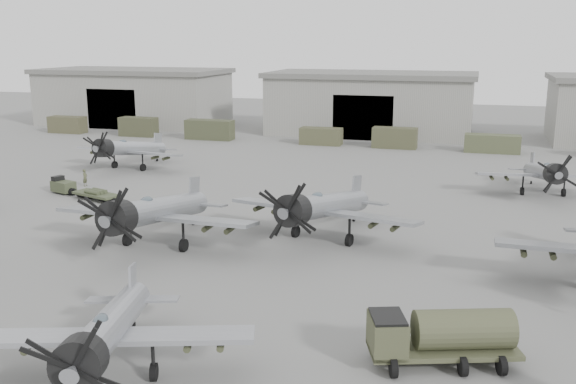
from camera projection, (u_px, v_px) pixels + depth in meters
name	position (u px, v px, depth m)	size (l,w,h in m)	color
ground	(184.00, 289.00, 34.84)	(220.00, 220.00, 0.00)	#62625F
hangar_left	(134.00, 96.00, 102.10)	(29.00, 14.80, 8.70)	gray
hangar_center	(371.00, 103.00, 91.61)	(29.00, 14.80, 8.70)	gray
support_truck_0	(67.00, 125.00, 92.86)	(5.31, 2.20, 2.37)	#42412B
support_truck_1	(138.00, 127.00, 89.64)	(5.21, 2.20, 2.63)	#383A26
support_truck_2	(210.00, 130.00, 86.67)	(6.53, 2.20, 2.64)	#3A3D28
support_truck_3	(321.00, 136.00, 82.45)	(5.36, 2.20, 2.17)	#43442D
support_truck_4	(395.00, 138.00, 79.80)	(5.48, 2.20, 2.55)	#3F402A
support_truck_5	(492.00, 144.00, 76.64)	(6.45, 2.20, 2.16)	#43492F
aircraft_near_1	(106.00, 333.00, 24.94)	(11.62, 10.46, 4.66)	#9B9DA3
aircraft_mid_1	(152.00, 212.00, 41.02)	(13.54, 12.18, 5.44)	gray
aircraft_mid_2	(321.00, 207.00, 42.49)	(13.35, 12.02, 5.30)	gray
aircraft_far_0	(127.00, 149.00, 66.30)	(12.17, 10.95, 4.83)	#9A9EA3
aircraft_far_1	(545.00, 173.00, 55.12)	(11.47, 10.32, 4.56)	gray
fuel_tanker	(442.00, 334.00, 26.56)	(6.50, 4.20, 2.38)	#41442D
tug_trailer	(75.00, 189.00, 55.53)	(7.61, 3.65, 1.52)	#383F29
ground_crew	(85.00, 178.00, 59.18)	(0.58, 0.38, 1.58)	#44472F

